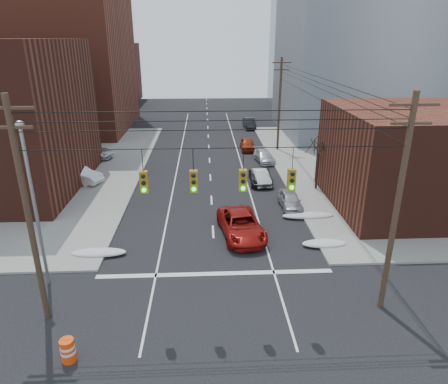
{
  "coord_description": "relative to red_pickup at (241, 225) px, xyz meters",
  "views": [
    {
      "loc": [
        -0.46,
        -13.79,
        13.07
      ],
      "look_at": [
        0.8,
        12.17,
        3.0
      ],
      "focal_mm": 32.0,
      "sensor_mm": 36.0,
      "label": 1
    }
  ],
  "objects": [
    {
      "name": "parked_car_e",
      "position": [
        2.84,
        23.04,
        -0.1
      ],
      "size": [
        1.72,
        4.2,
        1.43
      ],
      "primitive_type": "imported",
      "rotation": [
        0.0,
        0.0,
        -0.01
      ],
      "color": "maroon",
      "rests_on": "ground"
    },
    {
      "name": "lot_car_a",
      "position": [
        -14.56,
        11.36,
        0.13
      ],
      "size": [
        5.07,
        3.37,
        1.58
      ],
      "primitive_type": "imported",
      "rotation": [
        0.0,
        0.0,
        1.18
      ],
      "color": "white",
      "rests_on": "sidewalk_nw"
    },
    {
      "name": "parked_car_b",
      "position": [
        2.84,
        10.65,
        -0.17
      ],
      "size": [
        1.66,
        3.97,
        1.27
      ],
      "primitive_type": "imported",
      "rotation": [
        0.0,
        0.0,
        0.08
      ],
      "color": "white",
      "rests_on": "ground"
    },
    {
      "name": "snow_ne",
      "position": [
        5.44,
        -1.85,
        -0.6
      ],
      "size": [
        3.0,
        1.08,
        0.42
      ],
      "primitive_type": "ellipsoid",
      "color": "silver",
      "rests_on": "ground"
    },
    {
      "name": "snow_nw",
      "position": [
        -9.36,
        -2.35,
        -0.6
      ],
      "size": [
        3.5,
        1.08,
        0.42
      ],
      "primitive_type": "ellipsoid",
      "color": "silver",
      "rests_on": "ground"
    },
    {
      "name": "utility_pole_far",
      "position": [
        6.54,
        22.65,
        4.97
      ],
      "size": [
        2.2,
        0.28,
        11.0
      ],
      "color": "#473323",
      "rests_on": "ground"
    },
    {
      "name": "parked_car_d",
      "position": [
        4.18,
        17.81,
        -0.18
      ],
      "size": [
        2.31,
        4.54,
        1.26
      ],
      "primitive_type": "imported",
      "rotation": [
        0.0,
        0.0,
        0.13
      ],
      "color": "silver",
      "rests_on": "ground"
    },
    {
      "name": "building_storefront",
      "position": [
        16.04,
        4.65,
        3.19
      ],
      "size": [
        16.0,
        12.0,
        8.0
      ],
      "primitive_type": "cube",
      "color": "#4D2017",
      "rests_on": "ground"
    },
    {
      "name": "lot_car_c",
      "position": [
        -19.19,
        12.65,
        -0.05
      ],
      "size": [
        4.55,
        2.87,
        1.23
      ],
      "primitive_type": "imported",
      "rotation": [
        0.0,
        0.0,
        1.28
      ],
      "color": "black",
      "rests_on": "sidewalk_nw"
    },
    {
      "name": "lot_car_b",
      "position": [
        -15.67,
        19.53,
        0.11
      ],
      "size": [
        5.89,
        3.48,
        1.54
      ],
      "primitive_type": "imported",
      "rotation": [
        0.0,
        0.0,
        1.39
      ],
      "color": "#B5B5BA",
      "rests_on": "sidewalk_nw"
    },
    {
      "name": "snow_east_far",
      "position": [
        5.44,
        2.65,
        -0.6
      ],
      "size": [
        4.0,
        1.08,
        0.42
      ],
      "primitive_type": "ellipsoid",
      "color": "silver",
      "rests_on": "ground"
    },
    {
      "name": "parked_car_a",
      "position": [
        4.44,
        4.66,
        -0.14
      ],
      "size": [
        1.6,
        3.96,
        1.35
      ],
      "primitive_type": "imported",
      "rotation": [
        0.0,
        0.0,
        0.0
      ],
      "color": "#B0B0B5",
      "rests_on": "ground"
    },
    {
      "name": "lot_car_d",
      "position": [
        -20.93,
        16.72,
        -0.01
      ],
      "size": [
        3.84,
        1.57,
        1.3
      ],
      "primitive_type": "imported",
      "rotation": [
        0.0,
        0.0,
        1.58
      ],
      "color": "#AEAEB3",
      "rests_on": "sidewalk_nw"
    },
    {
      "name": "street_light",
      "position": [
        -11.46,
        -5.35,
        4.73
      ],
      "size": [
        0.44,
        0.44,
        9.32
      ],
      "color": "gray",
      "rests_on": "ground"
    },
    {
      "name": "building_brick_tall",
      "position": [
        -25.96,
        36.65,
        14.19
      ],
      "size": [
        24.0,
        20.0,
        30.0
      ],
      "primitive_type": "cube",
      "color": "brown",
      "rests_on": "ground"
    },
    {
      "name": "bare_tree",
      "position": [
        7.62,
        8.65,
        1.51
      ],
      "size": [
        2.09,
        2.2,
        4.93
      ],
      "color": "black",
      "rests_on": "ground"
    },
    {
      "name": "construction_barrel",
      "position": [
        -8.46,
        -11.35,
        -0.25
      ],
      "size": [
        0.72,
        0.72,
        1.1
      ],
      "rotation": [
        0.0,
        0.0,
        0.16
      ],
      "color": "#FF430D",
      "rests_on": "ground"
    },
    {
      "name": "utility_pole_right",
      "position": [
        6.54,
        -8.35,
        4.97
      ],
      "size": [
        2.2,
        0.28,
        11.0
      ],
      "color": "#473323",
      "rests_on": "ground"
    },
    {
      "name": "building_glass",
      "position": [
        22.04,
        58.65,
        10.19
      ],
      "size": [
        20.0,
        18.0,
        22.0
      ],
      "primitive_type": "cube",
      "color": "gray",
      "rests_on": "ground"
    },
    {
      "name": "parked_car_f",
      "position": [
        4.44,
        35.82,
        -0.06
      ],
      "size": [
        1.74,
        4.63,
        1.51
      ],
      "primitive_type": "imported",
      "rotation": [
        0.0,
        0.0,
        0.03
      ],
      "color": "black",
      "rests_on": "ground"
    },
    {
      "name": "building_office",
      "position": [
        20.04,
        32.65,
        11.69
      ],
      "size": [
        22.0,
        20.0,
        25.0
      ],
      "primitive_type": "cube",
      "color": "gray",
      "rests_on": "ground"
    },
    {
      "name": "traffic_signals",
      "position": [
        -1.87,
        -8.38,
        6.36
      ],
      "size": [
        17.0,
        0.42,
        2.02
      ],
      "color": "black",
      "rests_on": "ground"
    },
    {
      "name": "ground",
      "position": [
        -1.96,
        -11.35,
        -0.81
      ],
      "size": [
        160.0,
        160.0,
        0.0
      ],
      "primitive_type": "plane",
      "color": "black",
      "rests_on": "ground"
    },
    {
      "name": "utility_pole_left",
      "position": [
        -10.46,
        -8.35,
        4.97
      ],
      "size": [
        2.2,
        0.28,
        11.0
      ],
      "color": "#473323",
      "rests_on": "ground"
    },
    {
      "name": "red_pickup",
      "position": [
        0.0,
        0.0,
        0.0
      ],
      "size": [
        3.45,
        6.15,
        1.62
      ],
      "primitive_type": "imported",
      "rotation": [
        0.0,
        0.0,
        0.13
      ],
      "color": "maroon",
      "rests_on": "ground"
    },
    {
      "name": "parked_car_c",
      "position": [
        2.84,
        10.8,
        -0.19
      ],
      "size": [
        2.21,
        4.52,
        1.23
      ],
      "primitive_type": "imported",
      "rotation": [
        0.0,
        0.0,
        -0.04
      ],
      "color": "black",
      "rests_on": "ground"
    },
    {
      "name": "building_brick_far",
      "position": [
        -27.96,
        62.65,
        5.19
      ],
      "size": [
        22.0,
        18.0,
        12.0
      ],
      "primitive_type": "cube",
      "color": "#4D2017",
      "rests_on": "ground"
    }
  ]
}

